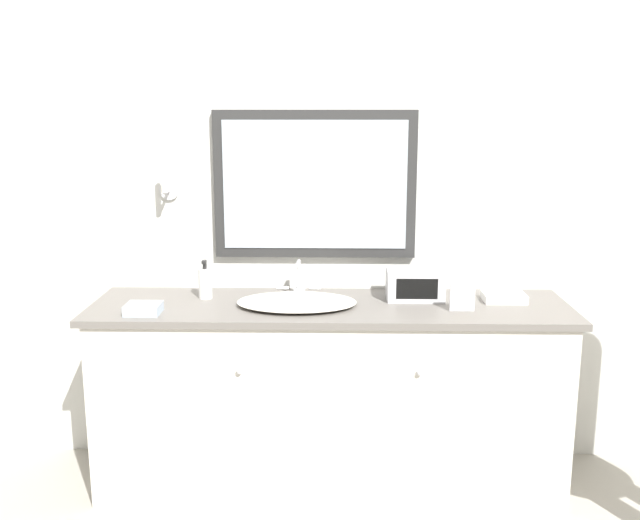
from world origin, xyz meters
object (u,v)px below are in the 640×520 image
at_px(appliance_box, 415,285).
at_px(soap_bottle, 205,283).
at_px(sink_basin, 297,301).
at_px(picture_frame, 462,298).

bearing_deg(appliance_box, soap_bottle, -179.95).
bearing_deg(sink_basin, appliance_box, 11.90).
relative_size(sink_basin, soap_bottle, 2.93).
distance_m(sink_basin, appliance_box, 0.54).
relative_size(sink_basin, picture_frame, 4.45).
relative_size(appliance_box, picture_frame, 2.16).
height_order(appliance_box, picture_frame, appliance_box).
height_order(sink_basin, appliance_box, sink_basin).
bearing_deg(appliance_box, picture_frame, -45.50).
distance_m(sink_basin, picture_frame, 0.72).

